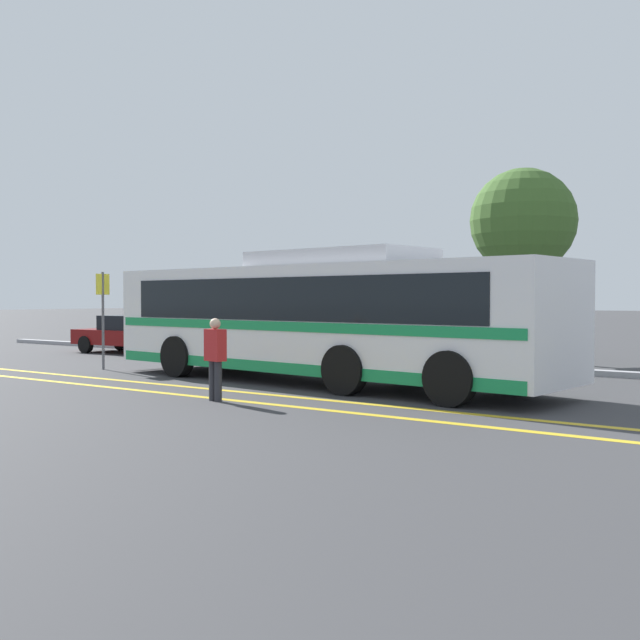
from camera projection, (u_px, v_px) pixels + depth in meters
name	position (u px, v px, depth m)	size (l,w,h in m)	color
ground_plane	(376.00, 388.00, 15.93)	(220.00, 220.00, 0.00)	#38383A
lane_strip_0	(257.00, 393.00, 15.03)	(0.20, 31.43, 0.01)	gold
lane_strip_1	(222.00, 399.00, 14.19)	(0.20, 31.43, 0.01)	gold
curb_strip	(428.00, 364.00, 21.12)	(39.43, 0.36, 0.15)	#99999E
transit_bus	(321.00, 316.00, 16.77)	(11.92, 3.72, 2.96)	white
parked_car_0	(128.00, 334.00, 26.23)	(4.03, 1.95, 1.32)	maroon
parked_car_1	(258.00, 337.00, 22.42)	(4.92, 2.05, 1.55)	#4C3823
pedestrian_0	(215.00, 355.00, 13.92)	(0.45, 0.29, 1.55)	#2D2D33
bus_stop_sign	(103.00, 308.00, 20.09)	(0.07, 0.40, 2.63)	#59595E
tree_0	(523.00, 222.00, 22.69)	(3.20, 3.20, 5.87)	#513823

